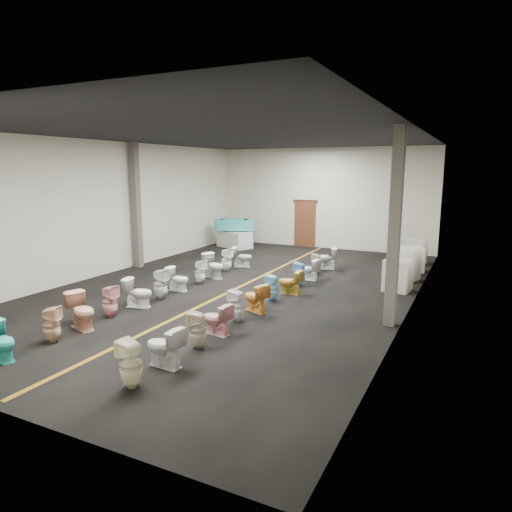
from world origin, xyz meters
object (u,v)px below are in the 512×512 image
object	(u,v)px
toilet_right_4	(237,306)
toilet_right_10	(317,264)
toilet_right_8	(300,274)
toilet_left_9	(226,260)
appliance_crate_b	(405,264)
toilet_left_5	(160,284)
appliance_crate_d	(417,252)
appliance_crate_a	(398,275)
toilet_left_7	(200,272)
toilet_left_8	(214,266)
appliance_crate_c	(411,259)
bathtub	(234,224)
toilet_left_3	(110,301)
toilet_right_7	(290,282)
toilet_left_6	(178,279)
toilet_left_10	(242,257)
toilet_right_0	(131,364)
toilet_right_6	(272,288)
toilet_left_0	(1,341)
toilet_right_2	(198,330)
toilet_right_11	(326,258)
display_table	(234,239)
toilet_right_9	(309,269)
toilet_left_4	(138,293)
toilet_left_1	(51,325)
toilet_right_5	(256,297)

from	to	relation	value
toilet_right_4	toilet_right_10	xyz separation A→B (m)	(0.06, 5.65, -0.04)
toilet_right_8	toilet_right_10	size ratio (longest dim) A/B	1.09
toilet_left_9	toilet_right_4	bearing A→B (deg)	-136.39
appliance_crate_b	toilet_right_10	distance (m)	2.91
toilet_left_5	toilet_right_8	bearing A→B (deg)	-45.68
appliance_crate_d	toilet_right_8	size ratio (longest dim) A/B	1.24
appliance_crate_a	appliance_crate_b	bearing A→B (deg)	90.00
toilet_left_7	toilet_left_8	distance (m)	0.87
appliance_crate_c	bathtub	bearing A→B (deg)	168.16
toilet_left_3	toilet_right_10	bearing A→B (deg)	-24.16
toilet_left_8	toilet_right_7	distance (m)	3.10
appliance_crate_c	toilet_right_7	bearing A→B (deg)	-120.24
bathtub	toilet_left_6	size ratio (longest dim) A/B	2.50
toilet_left_10	toilet_right_0	xyz separation A→B (m)	(2.80, -9.20, 0.04)
appliance_crate_c	toilet_right_6	xyz separation A→B (m)	(-2.89, -5.50, -0.07)
toilet_left_0	toilet_right_4	bearing A→B (deg)	-24.99
toilet_right_2	toilet_right_7	distance (m)	4.58
toilet_right_8	toilet_right_11	bearing A→B (deg)	-174.17
display_table	toilet_right_9	bearing A→B (deg)	-40.52
toilet_left_3	toilet_right_0	bearing A→B (deg)	-131.91
toilet_left_7	toilet_right_4	world-z (taller)	same
toilet_right_4	toilet_left_9	bearing A→B (deg)	-137.78
appliance_crate_a	appliance_crate_b	distance (m)	1.49
bathtub	appliance_crate_c	xyz separation A→B (m)	(8.02, -1.68, -0.64)
appliance_crate_b	toilet_left_8	size ratio (longest dim) A/B	1.26
toilet_left_4	appliance_crate_b	bearing A→B (deg)	-56.67
appliance_crate_b	toilet_left_5	bearing A→B (deg)	-137.19
appliance_crate_a	toilet_right_7	xyz separation A→B (m)	(-2.71, -1.77, -0.11)
toilet_right_0	toilet_right_6	size ratio (longest dim) A/B	1.14
toilet_left_9	toilet_right_8	world-z (taller)	toilet_left_9
appliance_crate_d	toilet_left_0	xyz separation A→B (m)	(-5.86, -12.81, -0.10)
toilet_left_10	display_table	bearing A→B (deg)	13.02
toilet_left_6	toilet_right_8	bearing A→B (deg)	-57.70
toilet_left_5	toilet_right_11	distance (m)	6.47
toilet_left_6	toilet_right_9	size ratio (longest dim) A/B	1.01
toilet_left_7	toilet_right_4	xyz separation A→B (m)	(2.76, -2.66, 0.00)
appliance_crate_d	toilet_right_7	size ratio (longest dim) A/B	1.31
toilet_left_5	toilet_left_6	distance (m)	0.96
toilet_left_8	toilet_right_9	distance (m)	3.13
toilet_left_1	toilet_left_3	world-z (taller)	toilet_left_3
toilet_left_6	appliance_crate_c	bearing A→B (deg)	-47.24
toilet_right_10	toilet_left_3	bearing A→B (deg)	-21.73
toilet_left_1	toilet_left_10	xyz separation A→B (m)	(0.05, 8.37, -0.02)
toilet_left_4	toilet_right_8	world-z (taller)	toilet_left_4
toilet_right_0	appliance_crate_b	bearing A→B (deg)	172.08
toilet_right_2	toilet_right_11	distance (m)	8.29
display_table	toilet_left_9	bearing A→B (deg)	-64.44
toilet_right_6	toilet_right_7	xyz separation A→B (m)	(0.18, 0.84, -0.01)
toilet_left_3	appliance_crate_c	bearing A→B (deg)	-34.82
toilet_right_5	toilet_right_6	size ratio (longest dim) A/B	1.02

